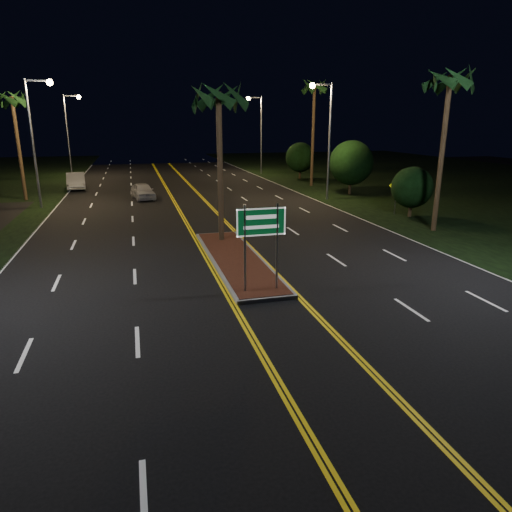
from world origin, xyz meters
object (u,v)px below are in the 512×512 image
object	(u,v)px
streetlight_left_far	(70,126)
palm_median	(218,97)
warning_sign	(396,191)
car_far	(76,180)
palm_right_far	(315,88)
highway_sign	(261,230)
streetlight_left_mid	(37,129)
palm_left_far	(12,100)
median_island	(236,259)
shrub_near	(412,187)
palm_right_near	(450,81)
streetlight_right_mid	(325,128)
car_near	(143,190)
shrub_mid	(351,163)
streetlight_right_far	(258,126)
shrub_far	(300,157)

from	to	relation	value
streetlight_left_far	palm_median	distance (m)	35.18
palm_median	warning_sign	distance (m)	14.89
car_far	warning_sign	world-z (taller)	warning_sign
palm_right_far	warning_sign	world-z (taller)	palm_right_far
streetlight_left_far	palm_right_far	world-z (taller)	palm_right_far
highway_sign	streetlight_left_mid	world-z (taller)	streetlight_left_mid
palm_left_far	palm_median	bearing A→B (deg)	-53.82
median_island	palm_median	world-z (taller)	palm_median
palm_median	car_far	bearing A→B (deg)	112.21
palm_left_far	car_far	xyz separation A→B (m)	(3.30, 5.77, -6.86)
streetlight_left_far	palm_right_far	size ratio (longest dim) A/B	0.87
palm_left_far	shrub_near	xyz separation A→B (m)	(26.30, -14.00, -5.80)
palm_median	palm_right_near	xyz separation A→B (m)	(12.50, -0.50, 0.94)
palm_median	streetlight_right_mid	bearing A→B (deg)	47.30
streetlight_right_mid	palm_right_far	size ratio (longest dim) A/B	0.87
car_near	warning_sign	bearing A→B (deg)	-43.40
streetlight_left_far	shrub_mid	distance (m)	31.85
streetlight_right_far	car_near	distance (m)	21.83
shrub_near	shrub_mid	xyz separation A→B (m)	(0.50, 10.00, 0.78)
shrub_near	shrub_mid	size ratio (longest dim) A/B	0.71
streetlight_left_far	car_near	distance (m)	19.82
shrub_far	warning_sign	world-z (taller)	shrub_far
streetlight_left_mid	highway_sign	bearing A→B (deg)	-63.41
median_island	shrub_far	world-z (taller)	shrub_far
streetlight_left_mid	streetlight_right_mid	distance (m)	21.32
palm_left_far	streetlight_left_far	bearing A→B (deg)	82.22
palm_right_near	shrub_far	xyz separation A→B (m)	(1.30, 26.00, -5.88)
palm_left_far	warning_sign	xyz separation A→B (m)	(25.80, -12.97, -6.14)
streetlight_right_mid	highway_sign	bearing A→B (deg)	-118.93
streetlight_right_far	palm_median	distance (m)	33.28
median_island	palm_median	size ratio (longest dim) A/B	1.23
highway_sign	streetlight_right_far	world-z (taller)	streetlight_right_far
streetlight_right_mid	streetlight_right_far	bearing A→B (deg)	90.00
palm_right_near	streetlight_left_mid	bearing A→B (deg)	148.80
car_near	palm_left_far	bearing A→B (deg)	159.07
median_island	palm_left_far	distance (m)	25.76
highway_sign	palm_right_near	bearing A→B (deg)	29.95
palm_right_far	streetlight_right_far	bearing A→B (deg)	100.33
car_near	warning_sign	size ratio (longest dim) A/B	1.84
palm_median	car_far	world-z (taller)	palm_median
median_island	car_far	size ratio (longest dim) A/B	1.93
streetlight_left_far	car_near	world-z (taller)	streetlight_left_far
palm_right_far	shrub_mid	size ratio (longest dim) A/B	2.23
median_island	shrub_near	distance (m)	15.32
palm_median	shrub_near	xyz separation A→B (m)	(13.50, 3.50, -5.33)
palm_median	shrub_mid	world-z (taller)	palm_median
shrub_near	car_far	size ratio (longest dim) A/B	0.62
shrub_mid	warning_sign	xyz separation A→B (m)	(-1.00, -8.97, -1.12)
palm_right_far	warning_sign	distance (m)	16.76
shrub_far	car_far	xyz separation A→B (m)	(-23.30, -2.23, -1.45)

